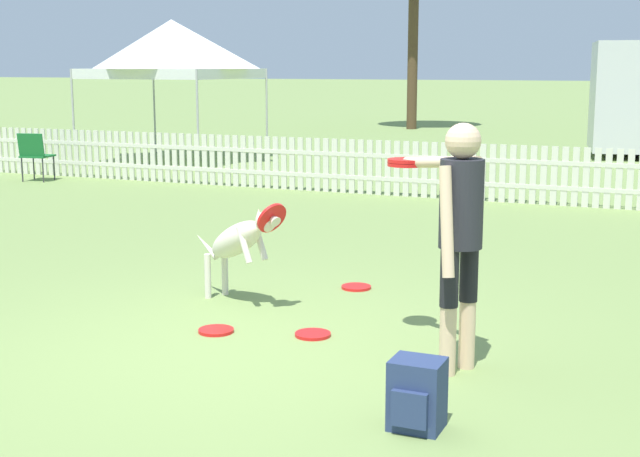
{
  "coord_description": "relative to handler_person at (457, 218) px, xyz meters",
  "views": [
    {
      "loc": [
        2.88,
        -5.25,
        1.97
      ],
      "look_at": [
        0.3,
        0.74,
        0.77
      ],
      "focal_mm": 50.0,
      "sensor_mm": 36.0,
      "label": 1
    }
  ],
  "objects": [
    {
      "name": "canopy_tent_main",
      "position": [
        -8.78,
        10.45,
        1.29
      ],
      "size": [
        2.93,
        2.93,
        2.9
      ],
      "color": "#B2B2B2",
      "rests_on": "ground_plane"
    },
    {
      "name": "picket_fence",
      "position": [
        -1.46,
        7.4,
        -0.59
      ],
      "size": [
        27.67,
        0.04,
        0.85
      ],
      "color": "silver",
      "rests_on": "ground_plane"
    },
    {
      "name": "handler_person",
      "position": [
        0.0,
        0.0,
        0.0
      ],
      "size": [
        0.84,
        0.94,
        1.62
      ],
      "rotation": [
        0.0,
        0.0,
        1.16
      ],
      "color": "beige",
      "rests_on": "ground_plane"
    },
    {
      "name": "ground_plane",
      "position": [
        -1.46,
        -0.24,
        -1.01
      ],
      "size": [
        240.0,
        240.0,
        0.0
      ],
      "primitive_type": "plane",
      "color": "olive"
    },
    {
      "name": "folding_chair_green_right",
      "position": [
        -9.15,
        6.61,
        -0.51
      ],
      "size": [
        0.55,
        0.56,
        0.84
      ],
      "rotation": [
        0.0,
        0.0,
        3.35
      ],
      "color": "#333338",
      "rests_on": "ground_plane"
    },
    {
      "name": "frisbee_near_handler",
      "position": [
        -1.85,
        0.1,
        -1.0
      ],
      "size": [
        0.27,
        0.27,
        0.02
      ],
      "color": "red",
      "rests_on": "ground_plane"
    },
    {
      "name": "leaping_dog",
      "position": [
        -2.06,
        0.89,
        -0.46
      ],
      "size": [
        1.09,
        0.6,
        0.91
      ],
      "rotation": [
        0.0,
        0.0,
        -1.98
      ],
      "color": "beige",
      "rests_on": "ground_plane"
    },
    {
      "name": "frisbee_midfield",
      "position": [
        -1.36,
        1.77,
        -1.0
      ],
      "size": [
        0.27,
        0.27,
        0.02
      ],
      "color": "red",
      "rests_on": "ground_plane"
    },
    {
      "name": "frisbee_near_dog",
      "position": [
        -1.14,
        0.3,
        -1.0
      ],
      "size": [
        0.27,
        0.27,
        0.02
      ],
      "color": "red",
      "rests_on": "ground_plane"
    },
    {
      "name": "backpack_on_grass",
      "position": [
        0.07,
        -1.03,
        -0.82
      ],
      "size": [
        0.28,
        0.28,
        0.39
      ],
      "color": "navy",
      "rests_on": "ground_plane"
    }
  ]
}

